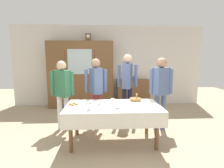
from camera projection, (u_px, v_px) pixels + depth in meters
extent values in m
plane|color=tan|center=(113.00, 137.00, 3.68)|extent=(12.00, 12.00, 0.00)
cube|color=silver|center=(108.00, 66.00, 6.10)|extent=(6.40, 0.10, 2.70)
cylinder|color=brown|center=(71.00, 133.00, 3.05)|extent=(0.07, 0.07, 0.70)
cylinder|color=brown|center=(157.00, 131.00, 3.12)|extent=(0.07, 0.07, 0.70)
cylinder|color=brown|center=(77.00, 119.00, 3.75)|extent=(0.07, 0.07, 0.70)
cylinder|color=brown|center=(147.00, 118.00, 3.82)|extent=(0.07, 0.07, 0.70)
cube|color=white|center=(113.00, 106.00, 3.38)|extent=(1.78, 0.99, 0.03)
cube|color=white|center=(115.00, 122.00, 2.91)|extent=(1.78, 0.01, 0.24)
cube|color=brown|center=(81.00, 75.00, 5.81)|extent=(2.08, 0.45, 2.15)
cube|color=silver|center=(80.00, 62.00, 5.52)|extent=(0.75, 0.01, 0.77)
cube|color=black|center=(66.00, 79.00, 5.57)|extent=(0.01, 0.01, 1.72)
cube|color=black|center=(95.00, 79.00, 5.62)|extent=(0.01, 0.01, 1.72)
cube|color=brown|center=(88.00, 37.00, 5.64)|extent=(0.18, 0.10, 0.24)
cylinder|color=white|center=(88.00, 36.00, 5.59)|extent=(0.11, 0.01, 0.11)
cube|color=black|center=(88.00, 36.00, 5.58)|extent=(0.00, 0.00, 0.04)
cube|color=black|center=(89.00, 36.00, 5.58)|extent=(0.05, 0.00, 0.00)
cube|color=brown|center=(133.00, 93.00, 6.04)|extent=(1.08, 0.35, 0.90)
cube|color=#664C7A|center=(133.00, 79.00, 5.97)|extent=(0.13, 0.16, 0.03)
cube|color=#2D5184|center=(133.00, 78.00, 5.96)|extent=(0.13, 0.21, 0.04)
cube|color=#664C7A|center=(133.00, 77.00, 5.96)|extent=(0.15, 0.23, 0.02)
cube|color=#664C7A|center=(133.00, 77.00, 5.96)|extent=(0.16, 0.22, 0.03)
cylinder|color=white|center=(100.00, 105.00, 3.39)|extent=(0.13, 0.13, 0.01)
cylinder|color=white|center=(100.00, 103.00, 3.39)|extent=(0.08, 0.08, 0.05)
torus|color=white|center=(102.00, 103.00, 3.39)|extent=(0.04, 0.01, 0.04)
cylinder|color=#47230F|center=(100.00, 102.00, 3.39)|extent=(0.06, 0.06, 0.01)
cylinder|color=silver|center=(91.00, 103.00, 3.50)|extent=(0.13, 0.13, 0.01)
cylinder|color=silver|center=(91.00, 102.00, 3.50)|extent=(0.08, 0.08, 0.05)
torus|color=silver|center=(93.00, 102.00, 3.50)|extent=(0.04, 0.01, 0.04)
cylinder|color=#47230F|center=(91.00, 101.00, 3.50)|extent=(0.06, 0.06, 0.01)
cylinder|color=white|center=(117.00, 109.00, 3.15)|extent=(0.13, 0.13, 0.01)
cylinder|color=white|center=(117.00, 107.00, 3.14)|extent=(0.08, 0.08, 0.05)
torus|color=white|center=(119.00, 107.00, 3.14)|extent=(0.04, 0.01, 0.04)
cylinder|color=#47230F|center=(117.00, 106.00, 3.14)|extent=(0.06, 0.06, 0.01)
cylinder|color=white|center=(113.00, 101.00, 3.67)|extent=(0.13, 0.13, 0.01)
cylinder|color=white|center=(113.00, 100.00, 3.66)|extent=(0.08, 0.08, 0.05)
torus|color=white|center=(115.00, 100.00, 3.66)|extent=(0.04, 0.01, 0.04)
cylinder|color=white|center=(89.00, 110.00, 3.03)|extent=(0.13, 0.13, 0.01)
cylinder|color=white|center=(89.00, 109.00, 3.02)|extent=(0.08, 0.08, 0.05)
torus|color=white|center=(92.00, 108.00, 3.03)|extent=(0.04, 0.01, 0.04)
cylinder|color=#9E7542|center=(135.00, 100.00, 3.72)|extent=(0.22, 0.22, 0.05)
torus|color=#9E7542|center=(135.00, 99.00, 3.72)|extent=(0.24, 0.24, 0.02)
cylinder|color=tan|center=(137.00, 96.00, 3.70)|extent=(0.04, 0.05, 0.12)
cylinder|color=tan|center=(137.00, 96.00, 3.71)|extent=(0.04, 0.02, 0.12)
cylinder|color=tan|center=(137.00, 96.00, 3.73)|extent=(0.04, 0.03, 0.12)
cylinder|color=white|center=(74.00, 105.00, 3.36)|extent=(0.28, 0.28, 0.01)
ellipsoid|color=#BC7F3D|center=(76.00, 104.00, 3.34)|extent=(0.07, 0.05, 0.04)
ellipsoid|color=#BC7F3D|center=(74.00, 103.00, 3.41)|extent=(0.07, 0.05, 0.04)
ellipsoid|color=#BC7F3D|center=(70.00, 104.00, 3.34)|extent=(0.07, 0.05, 0.04)
ellipsoid|color=#BC7F3D|center=(72.00, 105.00, 3.29)|extent=(0.07, 0.05, 0.04)
cube|color=silver|center=(121.00, 102.00, 3.65)|extent=(0.10, 0.01, 0.00)
ellipsoid|color=silver|center=(124.00, 101.00, 3.65)|extent=(0.03, 0.02, 0.01)
cube|color=silver|center=(81.00, 102.00, 3.63)|extent=(0.10, 0.01, 0.00)
ellipsoid|color=silver|center=(83.00, 102.00, 3.64)|extent=(0.03, 0.02, 0.01)
cylinder|color=slate|center=(157.00, 112.00, 4.02)|extent=(0.11, 0.11, 0.81)
cylinder|color=slate|center=(163.00, 112.00, 4.03)|extent=(0.11, 0.11, 0.81)
cube|color=slate|center=(161.00, 81.00, 3.92)|extent=(0.41, 0.34, 0.60)
sphere|color=tan|center=(162.00, 63.00, 3.86)|extent=(0.22, 0.22, 0.22)
cylinder|color=slate|center=(151.00, 82.00, 3.91)|extent=(0.08, 0.08, 0.54)
cylinder|color=slate|center=(171.00, 81.00, 3.93)|extent=(0.08, 0.08, 0.54)
cylinder|color=#191E38|center=(124.00, 104.00, 4.66)|extent=(0.11, 0.11, 0.85)
cylinder|color=#191E38|center=(130.00, 104.00, 4.67)|extent=(0.11, 0.11, 0.85)
cube|color=slate|center=(127.00, 76.00, 4.56)|extent=(0.31, 0.41, 0.64)
sphere|color=#DBB293|center=(128.00, 59.00, 4.49)|extent=(0.23, 0.23, 0.23)
cylinder|color=slate|center=(119.00, 76.00, 4.54)|extent=(0.08, 0.08, 0.57)
cylinder|color=slate|center=(136.00, 76.00, 4.57)|extent=(0.08, 0.08, 0.57)
cylinder|color=#933338|center=(93.00, 110.00, 4.24)|extent=(0.11, 0.11, 0.80)
cylinder|color=#933338|center=(99.00, 110.00, 4.25)|extent=(0.11, 0.11, 0.80)
cube|color=slate|center=(96.00, 81.00, 4.14)|extent=(0.32, 0.41, 0.60)
sphere|color=tan|center=(96.00, 63.00, 4.08)|extent=(0.22, 0.22, 0.22)
cylinder|color=slate|center=(86.00, 81.00, 4.13)|extent=(0.08, 0.08, 0.54)
cylinder|color=slate|center=(105.00, 81.00, 4.15)|extent=(0.08, 0.08, 0.54)
cylinder|color=silver|center=(60.00, 113.00, 4.03)|extent=(0.11, 0.11, 0.77)
cylinder|color=silver|center=(67.00, 113.00, 4.04)|extent=(0.11, 0.11, 0.77)
cube|color=#33704C|center=(62.00, 83.00, 3.94)|extent=(0.41, 0.36, 0.58)
sphere|color=#DBB293|center=(61.00, 66.00, 3.88)|extent=(0.21, 0.21, 0.21)
cylinder|color=#33704C|center=(52.00, 83.00, 3.93)|extent=(0.08, 0.08, 0.52)
cylinder|color=#33704C|center=(72.00, 83.00, 3.95)|extent=(0.08, 0.08, 0.52)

